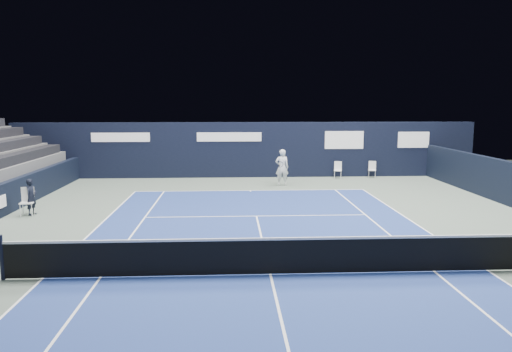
{
  "coord_description": "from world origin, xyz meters",
  "views": [
    {
      "loc": [
        -0.97,
        -11.71,
        4.18
      ],
      "look_at": [
        0.06,
        7.88,
        1.3
      ],
      "focal_mm": 35.0,
      "sensor_mm": 36.0,
      "label": 1
    }
  ],
  "objects": [
    {
      "name": "folding_chair_back_a",
      "position": [
        5.08,
        15.7,
        0.54
      ],
      "size": [
        0.5,
        0.49,
        0.94
      ],
      "rotation": [
        0.0,
        0.0,
        -0.24
      ],
      "color": "white",
      "rests_on": "ground"
    },
    {
      "name": "folding_chair_back_b",
      "position": [
        7.05,
        15.79,
        0.53
      ],
      "size": [
        0.51,
        0.5,
        0.93
      ],
      "rotation": [
        0.0,
        0.0,
        -0.29
      ],
      "color": "silver",
      "rests_on": "ground"
    },
    {
      "name": "line_judge",
      "position": [
        -8.43,
        7.11,
        0.69
      ],
      "size": [
        0.45,
        0.57,
        1.37
      ],
      "primitive_type": "imported",
      "rotation": [
        0.0,
        0.0,
        1.29
      ],
      "color": "black",
      "rests_on": "ground"
    },
    {
      "name": "court_markings",
      "position": [
        0.0,
        0.0,
        0.01
      ],
      "size": [
        11.03,
        23.83,
        0.0
      ],
      "color": "white",
      "rests_on": "court_surface"
    },
    {
      "name": "back_sponsor_wall",
      "position": [
        0.01,
        16.5,
        1.55
      ],
      "size": [
        26.0,
        0.63,
        3.1
      ],
      "color": "black",
      "rests_on": "ground"
    },
    {
      "name": "court_surface",
      "position": [
        0.0,
        0.0,
        0.0
      ],
      "size": [
        10.97,
        23.77,
        0.01
      ],
      "primitive_type": "cube",
      "color": "navy",
      "rests_on": "ground"
    },
    {
      "name": "line_judge_chair",
      "position": [
        -8.57,
        7.07,
        0.6
      ],
      "size": [
        0.52,
        0.51,
        1.05
      ],
      "rotation": [
        0.0,
        0.0,
        0.14
      ],
      "color": "white",
      "rests_on": "ground"
    },
    {
      "name": "tennis_net",
      "position": [
        0.0,
        0.0,
        0.51
      ],
      "size": [
        12.9,
        0.1,
        1.1
      ],
      "color": "black",
      "rests_on": "ground"
    },
    {
      "name": "tennis_player",
      "position": [
        1.68,
        13.39,
        0.93
      ],
      "size": [
        0.68,
        0.84,
        1.85
      ],
      "color": "white",
      "rests_on": "ground"
    },
    {
      "name": "ground",
      "position": [
        0.0,
        2.0,
        0.0
      ],
      "size": [
        48.0,
        48.0,
        0.0
      ],
      "primitive_type": "plane",
      "color": "#4D5B51",
      "rests_on": "ground"
    }
  ]
}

